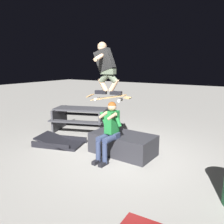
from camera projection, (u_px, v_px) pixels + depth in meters
The scene contains 7 objects.
ground_plane at pixel (118, 155), 5.49m from camera, with size 40.00×40.00×0.00m, color gray.
ledge_box_main at pixel (123, 144), 5.54m from camera, with size 1.53×0.83×0.50m, color #28282D.
person_sitting_on_ledge at pixel (109, 128), 5.10m from camera, with size 0.59×0.76×1.33m.
skateboard at pixel (108, 98), 5.04m from camera, with size 1.04×0.39×0.16m.
skater_airborne at pixel (106, 66), 4.92m from camera, with size 0.63×0.89×1.12m.
kicker_ramp at pixel (60, 143), 6.17m from camera, with size 1.37×1.05×0.34m.
picnic_table_back at pixel (81, 116), 7.45m from camera, with size 2.05×1.84×0.75m.
Camera 1 is at (-2.63, 4.44, 2.15)m, focal length 36.53 mm.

